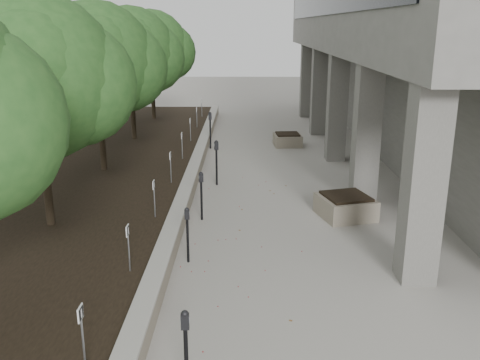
{
  "coord_description": "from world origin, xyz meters",
  "views": [
    {
      "loc": [
        -0.11,
        -8.81,
        5.03
      ],
      "look_at": [
        -0.23,
        4.79,
        0.99
      ],
      "focal_mm": 39.12,
      "sensor_mm": 36.0,
      "label": 1
    }
  ],
  "objects_px": {
    "crabapple_tree_2": "(39,112)",
    "parking_meter_4": "(217,163)",
    "crabapple_tree_4": "(131,73)",
    "planter_front": "(346,206)",
    "crabapple_tree_3": "(98,87)",
    "parking_meter_3": "(201,196)",
    "crabapple_tree_5": "(151,65)",
    "parking_meter_2": "(188,235)",
    "parking_meter_1": "(186,354)",
    "parking_meter_5": "(210,130)",
    "planter_back": "(287,139)"
  },
  "relations": [
    {
      "from": "crabapple_tree_3",
      "to": "parking_meter_5",
      "type": "relative_size",
      "value": 3.49
    },
    {
      "from": "crabapple_tree_3",
      "to": "crabapple_tree_4",
      "type": "xyz_separation_m",
      "value": [
        0.0,
        5.0,
        0.0
      ]
    },
    {
      "from": "parking_meter_3",
      "to": "crabapple_tree_2",
      "type": "bearing_deg",
      "value": -175.73
    },
    {
      "from": "parking_meter_5",
      "to": "crabapple_tree_4",
      "type": "bearing_deg",
      "value": 168.51
    },
    {
      "from": "parking_meter_4",
      "to": "parking_meter_5",
      "type": "bearing_deg",
      "value": 80.62
    },
    {
      "from": "parking_meter_5",
      "to": "planter_front",
      "type": "distance_m",
      "value": 9.24
    },
    {
      "from": "crabapple_tree_2",
      "to": "planter_front",
      "type": "xyz_separation_m",
      "value": [
        7.45,
        1.64,
        -2.81
      ]
    },
    {
      "from": "parking_meter_1",
      "to": "parking_meter_5",
      "type": "relative_size",
      "value": 0.87
    },
    {
      "from": "crabapple_tree_4",
      "to": "parking_meter_1",
      "type": "distance_m",
      "value": 16.25
    },
    {
      "from": "crabapple_tree_2",
      "to": "parking_meter_4",
      "type": "xyz_separation_m",
      "value": [
        3.79,
        4.57,
        -2.37
      ]
    },
    {
      "from": "crabapple_tree_5",
      "to": "planter_front",
      "type": "height_order",
      "value": "crabapple_tree_5"
    },
    {
      "from": "planter_back",
      "to": "parking_meter_1",
      "type": "bearing_deg",
      "value": -99.45
    },
    {
      "from": "crabapple_tree_3",
      "to": "parking_meter_3",
      "type": "bearing_deg",
      "value": -45.63
    },
    {
      "from": "crabapple_tree_5",
      "to": "parking_meter_3",
      "type": "bearing_deg",
      "value": -75.4
    },
    {
      "from": "crabapple_tree_4",
      "to": "parking_meter_1",
      "type": "relative_size",
      "value": 4.01
    },
    {
      "from": "crabapple_tree_5",
      "to": "parking_meter_2",
      "type": "bearing_deg",
      "value": -77.99
    },
    {
      "from": "crabapple_tree_5",
      "to": "parking_meter_5",
      "type": "distance_m",
      "value": 6.52
    },
    {
      "from": "parking_meter_4",
      "to": "crabapple_tree_2",
      "type": "bearing_deg",
      "value": -144.81
    },
    {
      "from": "crabapple_tree_2",
      "to": "planter_front",
      "type": "bearing_deg",
      "value": 12.41
    },
    {
      "from": "parking_meter_2",
      "to": "planter_front",
      "type": "height_order",
      "value": "parking_meter_2"
    },
    {
      "from": "crabapple_tree_2",
      "to": "parking_meter_1",
      "type": "height_order",
      "value": "crabapple_tree_2"
    },
    {
      "from": "parking_meter_3",
      "to": "parking_meter_4",
      "type": "bearing_deg",
      "value": 68.91
    },
    {
      "from": "planter_front",
      "to": "parking_meter_1",
      "type": "bearing_deg",
      "value": -116.2
    },
    {
      "from": "crabapple_tree_3",
      "to": "parking_meter_1",
      "type": "distance_m",
      "value": 11.54
    },
    {
      "from": "crabapple_tree_5",
      "to": "parking_meter_4",
      "type": "bearing_deg",
      "value": -70.04
    },
    {
      "from": "planter_front",
      "to": "crabapple_tree_2",
      "type": "bearing_deg",
      "value": -167.59
    },
    {
      "from": "crabapple_tree_5",
      "to": "parking_meter_4",
      "type": "xyz_separation_m",
      "value": [
        3.79,
        -10.43,
        -2.37
      ]
    },
    {
      "from": "crabapple_tree_3",
      "to": "crabapple_tree_4",
      "type": "distance_m",
      "value": 5.0
    },
    {
      "from": "parking_meter_1",
      "to": "parking_meter_2",
      "type": "distance_m",
      "value": 4.36
    },
    {
      "from": "crabapple_tree_3",
      "to": "planter_front",
      "type": "bearing_deg",
      "value": -24.28
    },
    {
      "from": "planter_back",
      "to": "parking_meter_2",
      "type": "bearing_deg",
      "value": -104.87
    },
    {
      "from": "crabapple_tree_3",
      "to": "crabapple_tree_5",
      "type": "xyz_separation_m",
      "value": [
        0.0,
        10.0,
        0.0
      ]
    },
    {
      "from": "parking_meter_2",
      "to": "parking_meter_1",
      "type": "bearing_deg",
      "value": -87.12
    },
    {
      "from": "crabapple_tree_4",
      "to": "planter_front",
      "type": "bearing_deg",
      "value": -48.3
    },
    {
      "from": "crabapple_tree_2",
      "to": "parking_meter_4",
      "type": "relative_size",
      "value": 3.64
    },
    {
      "from": "parking_meter_2",
      "to": "parking_meter_5",
      "type": "relative_size",
      "value": 0.82
    },
    {
      "from": "planter_front",
      "to": "parking_meter_2",
      "type": "bearing_deg",
      "value": -144.09
    },
    {
      "from": "parking_meter_2",
      "to": "parking_meter_4",
      "type": "height_order",
      "value": "parking_meter_4"
    },
    {
      "from": "crabapple_tree_3",
      "to": "parking_meter_3",
      "type": "height_order",
      "value": "crabapple_tree_3"
    },
    {
      "from": "crabapple_tree_5",
      "to": "planter_back",
      "type": "relative_size",
      "value": 4.71
    },
    {
      "from": "crabapple_tree_2",
      "to": "planter_back",
      "type": "xyz_separation_m",
      "value": [
        6.56,
        10.44,
        -2.85
      ]
    },
    {
      "from": "crabapple_tree_5",
      "to": "parking_meter_3",
      "type": "xyz_separation_m",
      "value": [
        3.55,
        -13.63,
        -2.45
      ]
    },
    {
      "from": "parking_meter_3",
      "to": "parking_meter_5",
      "type": "height_order",
      "value": "parking_meter_5"
    },
    {
      "from": "parking_meter_2",
      "to": "planter_front",
      "type": "distance_m",
      "value": 4.94
    },
    {
      "from": "parking_meter_3",
      "to": "parking_meter_5",
      "type": "distance_m",
      "value": 8.49
    },
    {
      "from": "parking_meter_4",
      "to": "planter_back",
      "type": "xyz_separation_m",
      "value": [
        2.77,
        5.86,
        -0.48
      ]
    },
    {
      "from": "parking_meter_1",
      "to": "planter_back",
      "type": "relative_size",
      "value": 1.17
    },
    {
      "from": "parking_meter_5",
      "to": "planter_back",
      "type": "bearing_deg",
      "value": 1.13
    },
    {
      "from": "crabapple_tree_4",
      "to": "planter_front",
      "type": "relative_size",
      "value": 4.07
    },
    {
      "from": "crabapple_tree_2",
      "to": "crabapple_tree_3",
      "type": "xyz_separation_m",
      "value": [
        0.0,
        5.0,
        0.0
      ]
    }
  ]
}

